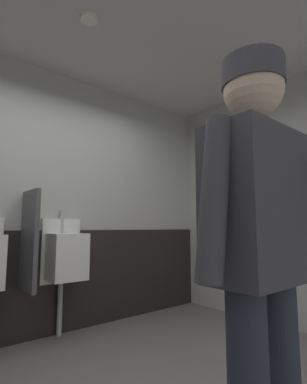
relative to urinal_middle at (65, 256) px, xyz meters
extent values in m
cube|color=#B2B2AD|center=(-0.24, 0.22, 0.59)|extent=(4.98, 0.12, 2.74)
cube|color=#B2B2AD|center=(2.01, -1.39, 0.59)|extent=(0.12, 3.70, 2.74)
cube|color=black|center=(-0.24, 0.14, -0.26)|extent=(4.38, 0.03, 1.03)
cylinder|color=white|center=(-0.23, -0.85, 1.95)|extent=(0.14, 0.14, 0.03)
cube|color=white|center=(0.00, 0.13, 0.05)|extent=(0.40, 0.05, 0.65)
cube|color=white|center=(0.00, -0.04, 0.00)|extent=(0.34, 0.30, 0.45)
cylinder|color=#B7BABF|center=(0.00, 0.12, 0.34)|extent=(0.04, 0.04, 0.24)
cylinder|color=#B7BABF|center=(0.00, 0.09, -0.50)|extent=(0.05, 0.05, 0.55)
cube|color=#4C4C51|center=(-0.38, -0.07, 0.17)|extent=(0.04, 0.40, 0.90)
cube|color=#3F3F47|center=(-0.19, -2.23, 0.37)|extent=(0.44, 0.24, 0.58)
cylinder|color=#3F3F47|center=(-0.46, -2.23, 0.38)|extent=(0.17, 0.09, 0.56)
sphere|color=beige|center=(-0.19, -2.23, 0.83)|extent=(0.24, 0.24, 0.24)
cylinder|color=#3F3F47|center=(-0.19, -2.23, 0.90)|extent=(0.25, 0.25, 0.11)
camera|label=1|loc=(-1.22, -2.84, 0.28)|focal=27.35mm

